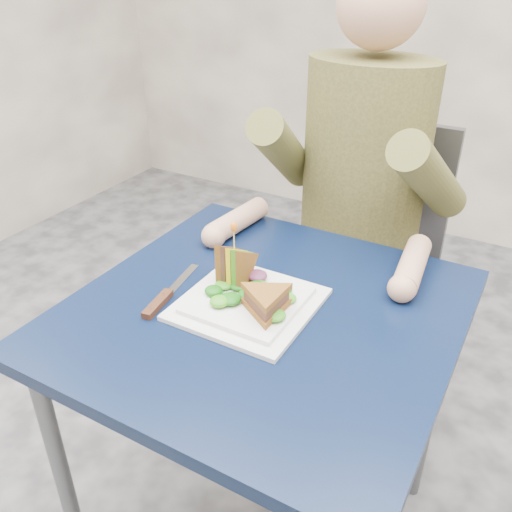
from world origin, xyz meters
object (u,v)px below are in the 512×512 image
Objects in this scene: chair at (365,251)px; sandwich_upright at (235,266)px; fork at (211,285)px; sandwich_flat at (266,302)px; knife at (163,299)px; table at (263,339)px; plate at (248,302)px; diner at (364,145)px.

sandwich_upright is at bearing -98.14° from chair.
chair is 0.67m from sandwich_upright.
fork is (-0.05, -0.02, -0.05)m from sandwich_upright.
sandwich_flat is (0.02, -0.69, 0.23)m from chair.
knife reaches higher than fork.
sandwich_upright is (-0.09, 0.03, 0.13)m from table.
plate is 0.11m from fork.
diner is at bearing 90.00° from table.
diner is at bearing 92.47° from sandwich_flat.
sandwich_upright reaches higher than table.
fork is (-0.14, -0.64, 0.19)m from chair.
fork reaches higher than table.
chair is 3.58× the size of plate.
plate is at bearing -13.18° from fork.
chair is 0.68m from fork.
plate is (-0.03, -0.55, -0.18)m from diner.
sandwich_flat is at bearing 12.30° from knife.
chair is at bearing 90.00° from table.
diner reaches higher than fork.
table is 0.16m from sandwich_upright.
fork is at bearing -104.51° from diner.
knife is (-0.19, -0.63, -0.18)m from diner.
plate is at bearing 155.56° from sandwich_flat.
chair is 5.30× the size of fork.
sandwich_flat reaches higher than knife.
sandwich_flat is 0.13m from sandwich_upright.
plate is 0.09m from sandwich_upright.
plate reaches higher than knife.
chair reaches higher than table.
table is 0.09m from plate.
fork is at bearing 166.82° from plate.
knife is at bearing -167.70° from sandwich_flat.
sandwich_flat is (0.06, -0.02, 0.04)m from plate.
sandwich_upright is at bearing 148.40° from sandwich_flat.
sandwich_flat is at bearing -55.24° from table.
sandwich_upright is (-0.06, 0.04, 0.05)m from plate.
plate is (-0.03, -0.01, 0.09)m from table.
diner is at bearing 75.49° from fork.
knife is at bearing -107.06° from diner.
diner is 5.27× the size of sandwich_upright.
diner is 4.24× the size of fork.
diner is at bearing 80.09° from sandwich_upright.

